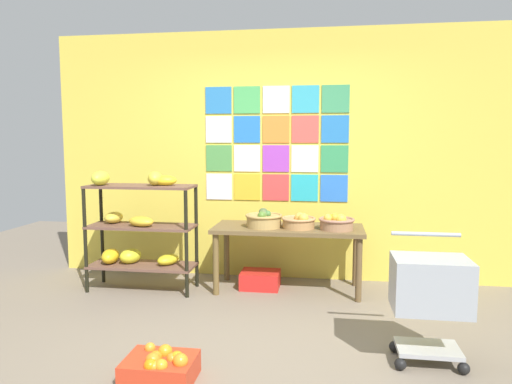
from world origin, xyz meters
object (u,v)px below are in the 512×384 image
object	(u,v)px
fruit_basket_back_right	(336,222)
fruit_basket_centre	(264,219)
produce_crate_under_table	(260,280)
display_table	(288,235)
banana_shelf_unit	(136,225)
shopping_cart	(430,289)
orange_crate_foreground	(161,367)
fruit_basket_left	(299,221)

from	to	relation	value
fruit_basket_back_right	fruit_basket_centre	world-z (taller)	fruit_basket_centre
produce_crate_under_table	display_table	bearing A→B (deg)	-5.69
banana_shelf_unit	shopping_cart	world-z (taller)	banana_shelf_unit
produce_crate_under_table	shopping_cart	size ratio (longest dim) A/B	0.46
display_table	fruit_basket_centre	bearing A→B (deg)	-167.26
fruit_basket_back_right	produce_crate_under_table	distance (m)	1.01
display_table	fruit_basket_back_right	xyz separation A→B (m)	(0.48, -0.08, 0.15)
fruit_basket_centre	shopping_cart	distance (m)	1.93
display_table	fruit_basket_back_right	world-z (taller)	fruit_basket_back_right
orange_crate_foreground	shopping_cart	world-z (taller)	shopping_cart
fruit_basket_centre	orange_crate_foreground	world-z (taller)	fruit_basket_centre
fruit_basket_back_right	orange_crate_foreground	bearing A→B (deg)	-120.73
display_table	fruit_basket_left	size ratio (longest dim) A/B	4.40
banana_shelf_unit	orange_crate_foreground	xyz separation A→B (m)	(0.89, -1.76, -0.57)
banana_shelf_unit	display_table	size ratio (longest dim) A/B	0.81
display_table	fruit_basket_left	bearing A→B (deg)	-29.38
fruit_basket_centre	shopping_cart	bearing A→B (deg)	-46.29
fruit_basket_left	fruit_basket_centre	bearing A→B (deg)	178.45
fruit_basket_back_right	banana_shelf_unit	bearing A→B (deg)	-176.53
orange_crate_foreground	fruit_basket_centre	bearing A→B (deg)	78.15
display_table	orange_crate_foreground	world-z (taller)	display_table
banana_shelf_unit	fruit_basket_left	bearing A→B (deg)	4.78
shopping_cart	fruit_basket_back_right	bearing A→B (deg)	112.02
produce_crate_under_table	orange_crate_foreground	size ratio (longest dim) A/B	0.89
fruit_basket_left	shopping_cart	bearing A→B (deg)	-54.82
display_table	orange_crate_foreground	distance (m)	2.12
banana_shelf_unit	fruit_basket_back_right	world-z (taller)	banana_shelf_unit
orange_crate_foreground	shopping_cart	xyz separation A→B (m)	(1.73, 0.52, 0.43)
banana_shelf_unit	display_table	world-z (taller)	banana_shelf_unit
fruit_basket_centre	produce_crate_under_table	world-z (taller)	fruit_basket_centre
fruit_basket_left	produce_crate_under_table	size ratio (longest dim) A/B	0.86
display_table	produce_crate_under_table	size ratio (longest dim) A/B	3.78
banana_shelf_unit	fruit_basket_back_right	xyz separation A→B (m)	(2.01, 0.12, 0.06)
fruit_basket_centre	shopping_cart	xyz separation A→B (m)	(1.33, -1.39, -0.22)
fruit_basket_left	shopping_cart	world-z (taller)	shopping_cart
display_table	shopping_cart	world-z (taller)	shopping_cart
banana_shelf_unit	shopping_cart	bearing A→B (deg)	-25.38
fruit_basket_left	produce_crate_under_table	distance (m)	0.76
fruit_basket_centre	produce_crate_under_table	distance (m)	0.66
orange_crate_foreground	fruit_basket_left	bearing A→B (deg)	68.29
fruit_basket_left	shopping_cart	xyz separation A→B (m)	(0.97, -1.38, -0.21)
banana_shelf_unit	fruit_basket_centre	world-z (taller)	banana_shelf_unit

